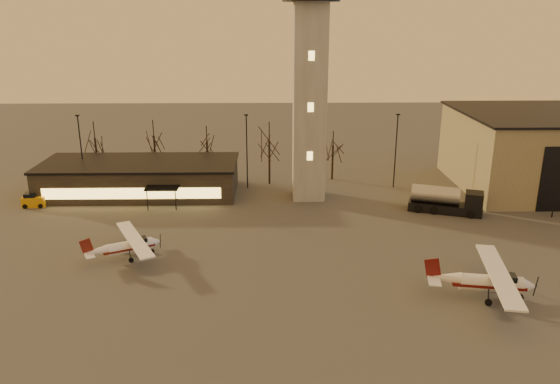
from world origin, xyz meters
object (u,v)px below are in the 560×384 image
Objects in this scene: service_cart at (34,201)px; cessna_rear at (132,248)px; control_tower at (310,69)px; cessna_front at (492,286)px; terminal at (140,178)px; fuel_truck at (445,202)px.

cessna_rear is at bearing -47.89° from service_cart.
control_tower is 33.66m from cessna_front.
service_cart is at bearing -157.55° from terminal.
control_tower is at bearing 1.22° from service_cart.
control_tower reaches higher than cessna_rear.
cessna_rear is at bearing -140.95° from fuel_truck.
terminal is at bearing -172.32° from fuel_truck.
cessna_rear is 21.80m from service_cart.
service_cart is (-12.06, -4.98, -1.49)m from terminal.
service_cart is at bearing 109.09° from cessna_rear.
control_tower is 1.28× the size of terminal.
control_tower is 22.77m from fuel_truck.
cessna_front is 33.04m from cessna_rear.
fuel_truck is (37.96, -7.97, -0.92)m from terminal.
terminal reaches higher than cessna_front.
terminal is at bearing 174.85° from control_tower.
terminal is at bearing 18.63° from service_cart.
cessna_rear reaches higher than service_cart.
cessna_front is at bearing -30.44° from service_cart.
control_tower is 3.41× the size of cessna_rear.
cessna_rear is at bearing -135.36° from control_tower.
service_cart is (-50.02, 2.98, -0.58)m from fuel_truck.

